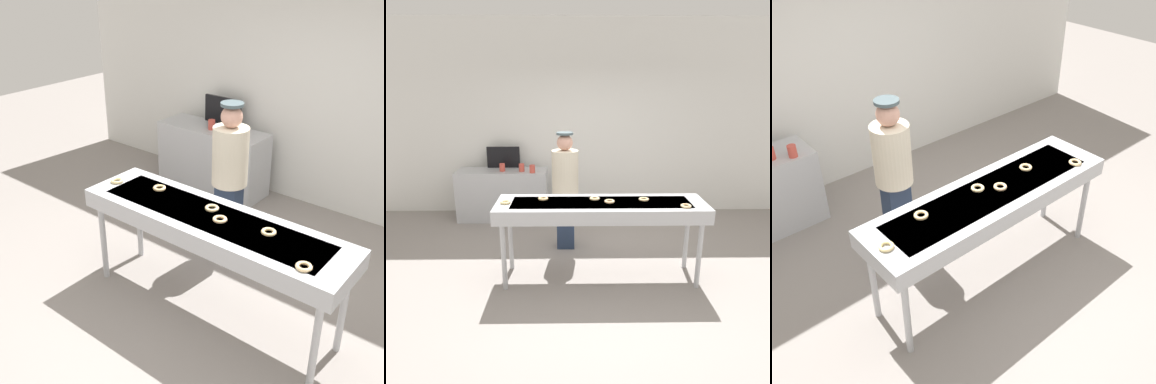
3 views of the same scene
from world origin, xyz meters
TOP-DOWN VIEW (x-y plane):
  - ground_plane at (0.00, 0.00)m, footprint 16.00×16.00m
  - back_wall at (0.00, 2.50)m, footprint 8.00×0.12m
  - fryer_conveyor at (0.00, 0.00)m, footprint 2.38×0.64m
  - plain_donut_0 at (0.09, -0.02)m, footprint 0.14×0.14m
  - plain_donut_1 at (-1.08, -0.03)m, footprint 0.15×0.15m
  - plain_donut_2 at (-0.07, 0.09)m, footprint 0.15×0.15m
  - plain_donut_3 at (-0.66, 0.10)m, footprint 0.15×0.15m
  - plain_donut_4 at (0.50, 0.06)m, footprint 0.13×0.13m
  - plain_donut_5 at (0.91, -0.19)m, footprint 0.13×0.13m
  - worker_baker at (-0.42, 0.87)m, footprint 0.36×0.36m
  - prep_counter at (-1.49, 2.05)m, footprint 1.49×0.52m
  - paper_cup_0 at (-1.15, 1.96)m, footprint 0.09×0.09m
  - paper_cup_1 at (-1.47, 1.98)m, footprint 0.09×0.09m
  - paper_cup_2 at (-0.97, 1.86)m, footprint 0.09×0.09m
  - menu_display at (-1.49, 2.25)m, footprint 0.55×0.04m

SIDE VIEW (x-z plane):
  - ground_plane at x=0.00m, z-range 0.00..0.00m
  - prep_counter at x=-1.49m, z-range 0.00..0.84m
  - fryer_conveyor at x=0.00m, z-range 0.39..1.34m
  - paper_cup_0 at x=-1.15m, z-range 0.84..0.97m
  - paper_cup_1 at x=-1.47m, z-range 0.84..0.97m
  - paper_cup_2 at x=-0.97m, z-range 0.84..0.97m
  - worker_baker at x=-0.42m, z-range 0.12..1.74m
  - plain_donut_0 at x=0.09m, z-range 0.95..0.98m
  - plain_donut_1 at x=-1.08m, z-range 0.95..0.98m
  - plain_donut_2 at x=-0.07m, z-range 0.95..0.98m
  - plain_donut_3 at x=-0.66m, z-range 0.95..0.98m
  - plain_donut_4 at x=0.50m, z-range 0.95..0.98m
  - plain_donut_5 at x=0.91m, z-range 0.95..0.98m
  - menu_display at x=-1.49m, z-range 0.84..1.20m
  - back_wall at x=0.00m, z-range 0.00..3.26m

